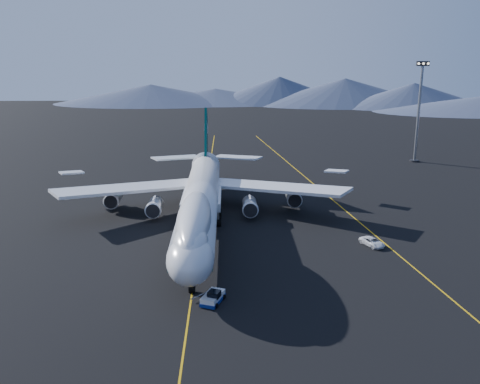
{
  "coord_description": "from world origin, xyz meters",
  "views": [
    {
      "loc": [
        5.11,
        -95.07,
        33.28
      ],
      "look_at": [
        7.47,
        4.85,
        6.0
      ],
      "focal_mm": 40.0,
      "sensor_mm": 36.0,
      "label": 1
    }
  ],
  "objects_px": {
    "boeing_747": "(200,200)",
    "floodlight_mast": "(419,112)",
    "pushback_tug": "(213,298)",
    "service_van": "(372,242)"
  },
  "relations": [
    {
      "from": "boeing_747",
      "to": "floodlight_mast",
      "type": "distance_m",
      "value": 86.29
    },
    {
      "from": "boeing_747",
      "to": "pushback_tug",
      "type": "relative_size",
      "value": 15.25
    },
    {
      "from": "pushback_tug",
      "to": "boeing_747",
      "type": "bearing_deg",
      "value": 116.76
    },
    {
      "from": "floodlight_mast",
      "to": "service_van",
      "type": "bearing_deg",
      "value": -114.12
    },
    {
      "from": "boeing_747",
      "to": "floodlight_mast",
      "type": "relative_size",
      "value": 2.48
    },
    {
      "from": "boeing_747",
      "to": "service_van",
      "type": "height_order",
      "value": "boeing_747"
    },
    {
      "from": "service_van",
      "to": "floodlight_mast",
      "type": "bearing_deg",
      "value": 40.02
    },
    {
      "from": "pushback_tug",
      "to": "floodlight_mast",
      "type": "relative_size",
      "value": 0.16
    },
    {
      "from": "service_van",
      "to": "floodlight_mast",
      "type": "distance_m",
      "value": 77.29
    },
    {
      "from": "pushback_tug",
      "to": "floodlight_mast",
      "type": "height_order",
      "value": "floodlight_mast"
    }
  ]
}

